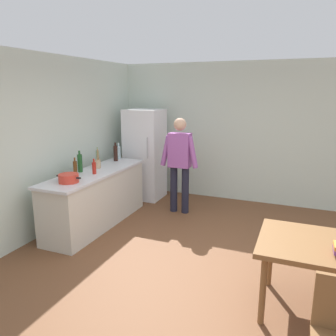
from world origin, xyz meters
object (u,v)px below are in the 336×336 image
(person, at_px, (180,159))
(dining_table, at_px, (336,254))
(bottle_vinegar_tall, at_px, (98,158))
(utensil_jar, at_px, (97,163))
(refrigerator, at_px, (145,154))
(bottle_beer_brown, at_px, (75,167))
(bottle_wine_green, at_px, (80,163))
(bottle_water_clear, at_px, (119,152))
(bottle_wine_dark, at_px, (116,153))
(cooking_pot, at_px, (69,178))
(bottle_sauce_red, at_px, (94,168))

(person, xyz_separation_m, dining_table, (2.35, -2.15, -0.31))
(bottle_vinegar_tall, bearing_deg, utensil_jar, -58.12)
(refrigerator, distance_m, bottle_beer_brown, 1.89)
(bottle_wine_green, bearing_deg, refrigerator, 80.20)
(person, distance_m, bottle_wine_green, 1.71)
(dining_table, relative_size, bottle_water_clear, 4.67)
(refrigerator, xyz_separation_m, utensil_jar, (-0.19, -1.39, 0.08))
(dining_table, height_order, bottle_wine_dark, bottle_wine_dark)
(person, xyz_separation_m, utensil_jar, (-1.14, -0.84, 0.00))
(utensil_jar, bearing_deg, cooking_pot, -81.95)
(utensil_jar, bearing_deg, dining_table, -20.49)
(refrigerator, bearing_deg, bottle_sauce_red, -90.51)
(bottle_vinegar_tall, bearing_deg, bottle_beer_brown, -88.29)
(bottle_water_clear, bearing_deg, bottle_wine_dark, -76.42)
(bottle_sauce_red, relative_size, bottle_wine_green, 0.71)
(bottle_water_clear, height_order, bottle_wine_dark, bottle_wine_dark)
(bottle_wine_dark, relative_size, bottle_wine_green, 1.00)
(person, xyz_separation_m, bottle_wine_green, (-1.25, -1.17, 0.07))
(bottle_sauce_red, bearing_deg, bottle_wine_green, 174.59)
(refrigerator, height_order, bottle_water_clear, refrigerator)
(refrigerator, relative_size, bottle_wine_dark, 5.29)
(refrigerator, distance_m, person, 1.10)
(bottle_sauce_red, distance_m, bottle_wine_green, 0.29)
(bottle_vinegar_tall, bearing_deg, bottle_wine_dark, 79.49)
(dining_table, distance_m, bottle_wine_dark, 4.02)
(bottle_vinegar_tall, bearing_deg, bottle_sauce_red, -61.48)
(person, xyz_separation_m, bottle_sauce_red, (-0.97, -1.19, 0.02))
(refrigerator, distance_m, bottle_wine_green, 1.75)
(bottle_vinegar_tall, bearing_deg, refrigerator, 76.32)
(bottle_vinegar_tall, distance_m, bottle_beer_brown, 0.64)
(dining_table, relative_size, bottle_vinegar_tall, 4.37)
(refrigerator, bearing_deg, dining_table, -39.29)
(bottle_vinegar_tall, height_order, bottle_water_clear, bottle_vinegar_tall)
(dining_table, relative_size, cooking_pot, 3.50)
(person, bearing_deg, bottle_vinegar_tall, -151.69)
(cooking_pot, xyz_separation_m, utensil_jar, (-0.13, 0.90, 0.02))
(utensil_jar, distance_m, bottle_water_clear, 0.81)
(bottle_vinegar_tall, distance_m, bottle_wine_green, 0.49)
(refrigerator, height_order, bottle_beer_brown, refrigerator)
(refrigerator, height_order, bottle_wine_green, refrigerator)
(bottle_water_clear, distance_m, bottle_wine_dark, 0.19)
(cooking_pot, relative_size, bottle_vinegar_tall, 1.25)
(refrigerator, distance_m, utensil_jar, 1.41)
(cooking_pot, relative_size, bottle_wine_green, 1.18)
(bottle_vinegar_tall, distance_m, bottle_wine_dark, 0.46)
(refrigerator, xyz_separation_m, dining_table, (3.30, -2.70, -0.23))
(bottle_water_clear, xyz_separation_m, bottle_wine_dark, (0.05, -0.19, 0.02))
(bottle_sauce_red, distance_m, bottle_water_clear, 1.18)
(bottle_wine_dark, bearing_deg, utensil_jar, -87.99)
(bottle_vinegar_tall, xyz_separation_m, bottle_water_clear, (0.04, 0.64, -0.01))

